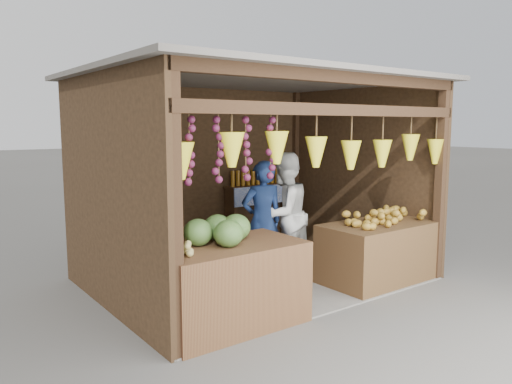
% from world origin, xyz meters
% --- Properties ---
extents(ground, '(80.00, 80.00, 0.00)m').
position_xyz_m(ground, '(0.00, 0.00, 0.00)').
color(ground, '#514F49').
rests_on(ground, ground).
extents(stall_structure, '(4.30, 3.30, 2.66)m').
position_xyz_m(stall_structure, '(-0.03, -0.04, 1.67)').
color(stall_structure, slate).
rests_on(stall_structure, ground).
extents(back_shelf, '(1.25, 0.32, 1.32)m').
position_xyz_m(back_shelf, '(1.05, 1.28, 0.87)').
color(back_shelf, '#382314').
rests_on(back_shelf, ground).
extents(counter_left, '(1.53, 0.85, 0.85)m').
position_xyz_m(counter_left, '(-1.17, -1.10, 0.42)').
color(counter_left, '#452617').
rests_on(counter_left, ground).
extents(counter_right, '(1.59, 0.85, 0.78)m').
position_xyz_m(counter_right, '(1.24, -1.05, 0.39)').
color(counter_right, '#482E18').
rests_on(counter_right, ground).
extents(stool, '(0.31, 0.31, 0.29)m').
position_xyz_m(stool, '(-1.58, 0.09, 0.15)').
color(stool, black).
rests_on(stool, ground).
extents(man_standing, '(0.65, 0.49, 1.59)m').
position_xyz_m(man_standing, '(0.02, -0.11, 0.80)').
color(man_standing, '#14254E').
rests_on(man_standing, ground).
extents(woman_standing, '(0.92, 0.78, 1.68)m').
position_xyz_m(woman_standing, '(0.43, -0.06, 0.84)').
color(woman_standing, silver).
rests_on(woman_standing, ground).
extents(vendor_seated, '(0.66, 0.54, 1.16)m').
position_xyz_m(vendor_seated, '(-1.58, 0.09, 0.87)').
color(vendor_seated, brown).
rests_on(vendor_seated, stool).
extents(melon_pile, '(1.00, 0.50, 0.32)m').
position_xyz_m(melon_pile, '(-1.21, -1.01, 1.01)').
color(melon_pile, '#124413').
rests_on(melon_pile, counter_left).
extents(tanfruit_pile, '(0.34, 0.40, 0.13)m').
position_xyz_m(tanfruit_pile, '(-1.77, -1.16, 0.91)').
color(tanfruit_pile, tan).
rests_on(tanfruit_pile, counter_left).
extents(mango_pile, '(1.40, 0.64, 0.22)m').
position_xyz_m(mango_pile, '(1.32, -1.06, 0.89)').
color(mango_pile, '#CB641B').
rests_on(mango_pile, counter_right).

